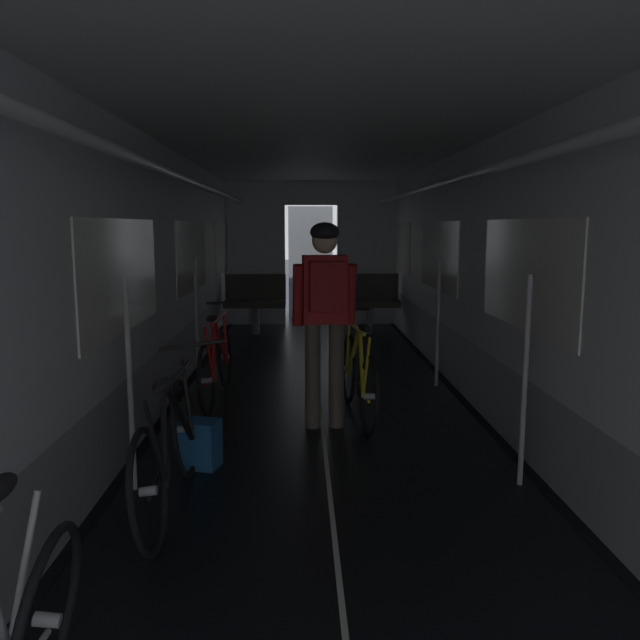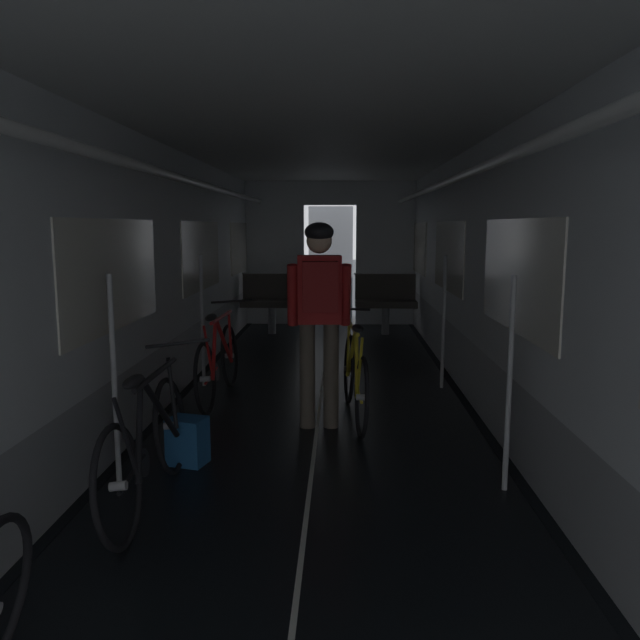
{
  "view_description": "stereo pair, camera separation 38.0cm",
  "coord_description": "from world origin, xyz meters",
  "px_view_note": "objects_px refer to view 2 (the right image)",
  "views": [
    {
      "loc": [
        -0.18,
        -1.82,
        1.7
      ],
      "look_at": [
        0.0,
        4.04,
        0.82
      ],
      "focal_mm": 35.23,
      "sensor_mm": 36.0,
      "label": 1
    },
    {
      "loc": [
        0.2,
        -1.82,
        1.7
      ],
      "look_at": [
        0.0,
        4.04,
        0.82
      ],
      "focal_mm": 35.23,
      "sensor_mm": 36.0,
      "label": 2
    }
  ],
  "objects_px": {
    "bicycle_black": "(148,445)",
    "bicycle_red": "(218,362)",
    "bench_seat_far_right": "(385,298)",
    "bench_seat_far_left": "(272,298)",
    "backpack_on_floor": "(188,441)",
    "bicycle_yellow_in_aisle": "(355,377)",
    "person_cyclist_aisle": "(319,303)"
  },
  "relations": [
    {
      "from": "bench_seat_far_left",
      "to": "person_cyclist_aisle",
      "type": "relative_size",
      "value": 0.57
    },
    {
      "from": "bicycle_yellow_in_aisle",
      "to": "backpack_on_floor",
      "type": "height_order",
      "value": "bicycle_yellow_in_aisle"
    },
    {
      "from": "person_cyclist_aisle",
      "to": "backpack_on_floor",
      "type": "relative_size",
      "value": 5.09
    },
    {
      "from": "bench_seat_far_right",
      "to": "bicycle_black",
      "type": "height_order",
      "value": "same"
    },
    {
      "from": "bench_seat_far_right",
      "to": "person_cyclist_aisle",
      "type": "relative_size",
      "value": 0.57
    },
    {
      "from": "backpack_on_floor",
      "to": "bench_seat_far_left",
      "type": "bearing_deg",
      "value": 90.03
    },
    {
      "from": "bench_seat_far_left",
      "to": "bicycle_red",
      "type": "height_order",
      "value": "bench_seat_far_left"
    },
    {
      "from": "bicycle_black",
      "to": "person_cyclist_aisle",
      "type": "xyz_separation_m",
      "value": [
        0.99,
        1.52,
        0.69
      ]
    },
    {
      "from": "backpack_on_floor",
      "to": "bicycle_yellow_in_aisle",
      "type": "bearing_deg",
      "value": 42.26
    },
    {
      "from": "person_cyclist_aisle",
      "to": "bicycle_black",
      "type": "bearing_deg",
      "value": -123.17
    },
    {
      "from": "bicycle_red",
      "to": "bicycle_yellow_in_aisle",
      "type": "bearing_deg",
      "value": -23.24
    },
    {
      "from": "bench_seat_far_left",
      "to": "backpack_on_floor",
      "type": "distance_m",
      "value": 5.61
    },
    {
      "from": "bench_seat_far_right",
      "to": "bicycle_red",
      "type": "xyz_separation_m",
      "value": [
        -1.9,
        -3.92,
        -0.18
      ]
    },
    {
      "from": "bench_seat_far_right",
      "to": "bicycle_black",
      "type": "distance_m",
      "value": 6.54
    },
    {
      "from": "bench_seat_far_right",
      "to": "bicycle_red",
      "type": "relative_size",
      "value": 0.58
    },
    {
      "from": "person_cyclist_aisle",
      "to": "bench_seat_far_left",
      "type": "bearing_deg",
      "value": 100.98
    },
    {
      "from": "bench_seat_far_left",
      "to": "bench_seat_far_right",
      "type": "height_order",
      "value": "same"
    },
    {
      "from": "bench_seat_far_left",
      "to": "bicycle_yellow_in_aisle",
      "type": "bearing_deg",
      "value": -74.73
    },
    {
      "from": "bench_seat_far_right",
      "to": "backpack_on_floor",
      "type": "bearing_deg",
      "value": -107.8
    },
    {
      "from": "bicycle_yellow_in_aisle",
      "to": "backpack_on_floor",
      "type": "bearing_deg",
      "value": -137.74
    },
    {
      "from": "bench_seat_far_left",
      "to": "bench_seat_far_right",
      "type": "bearing_deg",
      "value": 0.0
    },
    {
      "from": "person_cyclist_aisle",
      "to": "bench_seat_far_right",
      "type": "bearing_deg",
      "value": 79.52
    },
    {
      "from": "bicycle_black",
      "to": "person_cyclist_aisle",
      "type": "relative_size",
      "value": 0.98
    },
    {
      "from": "bench_seat_far_right",
      "to": "bicycle_red",
      "type": "distance_m",
      "value": 4.36
    },
    {
      "from": "bench_seat_far_right",
      "to": "bench_seat_far_left",
      "type": "bearing_deg",
      "value": 180.0
    },
    {
      "from": "bench_seat_far_left",
      "to": "backpack_on_floor",
      "type": "bearing_deg",
      "value": -89.97
    },
    {
      "from": "bench_seat_far_right",
      "to": "bicycle_yellow_in_aisle",
      "type": "height_order",
      "value": "bench_seat_far_right"
    },
    {
      "from": "bicycle_yellow_in_aisle",
      "to": "bicycle_red",
      "type": "bearing_deg",
      "value": 156.76
    },
    {
      "from": "bicycle_black",
      "to": "bicycle_red",
      "type": "xyz_separation_m",
      "value": [
        -0.03,
        2.35,
        0.0
      ]
    },
    {
      "from": "bench_seat_far_right",
      "to": "bicycle_red",
      "type": "height_order",
      "value": "bench_seat_far_right"
    },
    {
      "from": "bicycle_black",
      "to": "backpack_on_floor",
      "type": "relative_size",
      "value": 4.97
    },
    {
      "from": "bicycle_black",
      "to": "backpack_on_floor",
      "type": "bearing_deg",
      "value": 83.84
    }
  ]
}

